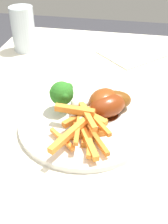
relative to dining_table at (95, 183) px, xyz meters
The scene contains 9 objects.
dining_table is the anchor object (origin of this frame).
dinner_plate 0.13m from the dining_table, 145.05° to the right, with size 0.26×0.26×0.01m, color white.
broccoli_floret_front 0.20m from the dining_table, 130.66° to the right, with size 0.05×0.05×0.07m.
carrot_fries_pile 0.15m from the dining_table, 96.13° to the right, with size 0.15×0.11×0.04m.
chicken_drumstick_near 0.17m from the dining_table, behind, with size 0.13×0.08×0.05m.
chicken_drumstick_far 0.17m from the dining_table, behind, with size 0.07×0.13×0.04m.
chicken_drumstick_extra 0.16m from the dining_table, behind, with size 0.10×0.11×0.04m.
water_glass 0.50m from the dining_table, 143.48° to the right, with size 0.07×0.07×0.13m, color silver.
napkin 0.42m from the dining_table, behind, with size 0.17×0.14×0.00m, color beige.
Camera 1 is at (0.39, 0.05, 1.10)m, focal length 45.21 mm.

